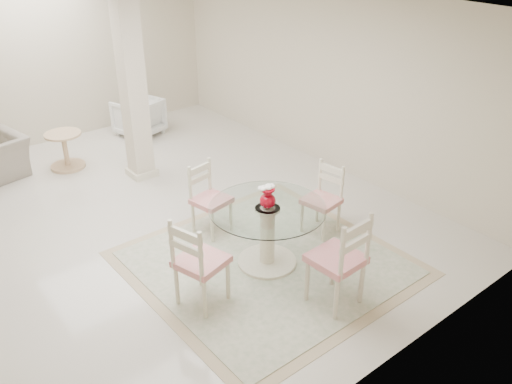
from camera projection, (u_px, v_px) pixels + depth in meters
ground at (156, 219)px, 7.09m from camera, size 7.00×7.00×0.00m
room_shell at (142, 81)px, 6.22m from camera, size 6.02×7.02×2.71m
column at (133, 89)px, 7.63m from camera, size 0.30×0.30×2.70m
area_rug at (267, 263)px, 6.22m from camera, size 2.83×2.83×0.02m
dining_table at (267, 236)px, 6.05m from camera, size 1.29×1.29×0.74m
red_vase at (268, 197)px, 5.82m from camera, size 0.20×0.18×0.27m
dining_chair_east at (325, 194)px, 6.61m from camera, size 0.46×0.46×0.99m
dining_chair_north at (207, 194)px, 6.61m from camera, size 0.47×0.47×1.01m
dining_chair_west at (196, 258)px, 5.30m from camera, size 0.55×0.55×1.13m
dining_chair_south at (343, 255)px, 5.29m from camera, size 0.50×0.50×1.20m
armchair_white at (139, 117)px, 9.56m from camera, size 0.87×0.89×0.66m
side_table at (66, 152)px, 8.38m from camera, size 0.55×0.55×0.57m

